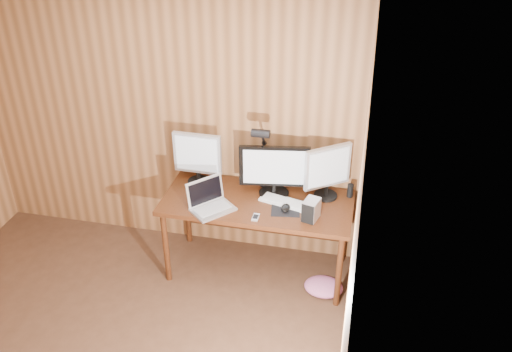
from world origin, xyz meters
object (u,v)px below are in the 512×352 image
(desk, at_px, (259,208))
(monitor_right, at_px, (327,170))
(monitor_left, at_px, (198,157))
(keyboard, at_px, (287,203))
(phone, at_px, (256,217))
(hard_drive, at_px, (311,210))
(laptop, at_px, (210,202))
(mouse, at_px, (286,208))
(speaker, at_px, (350,191))
(desk_lamp, at_px, (262,149))
(monitor_center, at_px, (274,170))

(desk, height_order, monitor_right, monitor_right)
(monitor_left, distance_m, keyboard, 0.88)
(monitor_right, relative_size, phone, 4.64)
(desk, relative_size, hard_drive, 8.89)
(laptop, relative_size, hard_drive, 2.33)
(monitor_left, relative_size, mouse, 4.14)
(desk, relative_size, monitor_left, 3.35)
(mouse, bearing_deg, desk, 139.66)
(monitor_right, height_order, keyboard, monitor_right)
(laptop, xyz_separation_m, mouse, (0.62, 0.09, -0.04))
(laptop, distance_m, hard_drive, 0.83)
(keyboard, bearing_deg, desk, -178.92)
(mouse, xyz_separation_m, phone, (-0.22, -0.16, -0.02))
(monitor_left, height_order, speaker, monitor_left)
(monitor_left, xyz_separation_m, mouse, (0.83, -0.27, -0.23))
(monitor_left, distance_m, monitor_right, 1.12)
(monitor_right, xyz_separation_m, keyboard, (-0.30, -0.18, -0.24))
(hard_drive, bearing_deg, laptop, -163.31)
(keyboard, bearing_deg, desk_lamp, 161.93)
(desk, xyz_separation_m, desk_lamp, (0.00, 0.10, 0.53))
(speaker, bearing_deg, keyboard, -155.79)
(monitor_center, height_order, mouse, monitor_center)
(hard_drive, distance_m, speaker, 0.49)
(monitor_left, relative_size, hard_drive, 2.65)
(monitor_center, height_order, monitor_left, monitor_left)
(monitor_right, distance_m, keyboard, 0.43)
(speaker, relative_size, desk_lamp, 0.18)
(hard_drive, bearing_deg, mouse, 176.62)
(keyboard, xyz_separation_m, phone, (-0.21, -0.26, -0.00))
(desk, xyz_separation_m, laptop, (-0.36, -0.26, 0.18))
(mouse, bearing_deg, keyboard, 83.52)
(hard_drive, xyz_separation_m, phone, (-0.43, -0.08, -0.08))
(monitor_right, xyz_separation_m, desk_lamp, (-0.55, -0.01, 0.15))
(monitor_right, relative_size, mouse, 4.10)
(desk, xyz_separation_m, monitor_right, (0.55, 0.12, 0.38))
(phone, bearing_deg, desk_lamp, 95.35)
(desk, height_order, keyboard, keyboard)
(keyboard, distance_m, mouse, 0.10)
(keyboard, relative_size, mouse, 4.27)
(desk, bearing_deg, monitor_left, 169.36)
(desk, xyz_separation_m, monitor_left, (-0.57, 0.11, 0.38))
(mouse, relative_size, phone, 1.13)
(monitor_center, bearing_deg, keyboard, -50.85)
(monitor_center, distance_m, laptop, 0.60)
(desk, height_order, monitor_left, monitor_left)
(monitor_left, xyz_separation_m, desk_lamp, (0.57, -0.01, 0.15))
(desk, relative_size, mouse, 13.86)
(monitor_left, relative_size, speaker, 3.98)
(speaker, distance_m, desk_lamp, 0.83)
(laptop, height_order, hard_drive, laptop)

